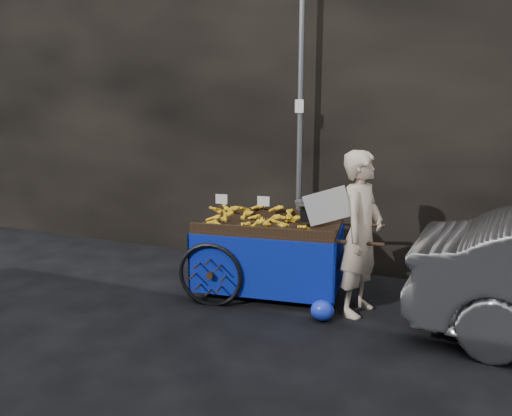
% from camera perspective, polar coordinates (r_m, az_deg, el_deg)
% --- Properties ---
extents(ground, '(80.00, 80.00, 0.00)m').
position_cam_1_polar(ground, '(6.41, -1.51, -10.56)').
color(ground, black).
rests_on(ground, ground).
extents(building_wall, '(13.50, 2.00, 5.00)m').
position_cam_1_polar(building_wall, '(8.24, 8.56, 12.24)').
color(building_wall, black).
rests_on(building_wall, ground).
extents(street_pole, '(0.12, 0.10, 4.00)m').
position_cam_1_polar(street_pole, '(7.03, 5.04, 8.32)').
color(street_pole, slate).
rests_on(street_pole, ground).
extents(banana_cart, '(2.58, 1.45, 1.33)m').
position_cam_1_polar(banana_cart, '(6.44, 1.08, -2.70)').
color(banana_cart, black).
rests_on(banana_cart, ground).
extents(vendor, '(0.95, 0.78, 1.93)m').
position_cam_1_polar(vendor, '(5.91, 11.88, -2.88)').
color(vendor, '#C9B095').
rests_on(vendor, ground).
extents(plastic_bag, '(0.27, 0.22, 0.25)m').
position_cam_1_polar(plastic_bag, '(5.88, 7.58, -11.54)').
color(plastic_bag, '#1A31C7').
rests_on(plastic_bag, ground).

